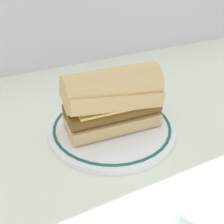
% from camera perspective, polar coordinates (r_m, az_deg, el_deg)
% --- Properties ---
extents(ground_plane, '(1.50, 1.50, 0.00)m').
position_cam_1_polar(ground_plane, '(0.56, 1.97, -4.01)').
color(ground_plane, silver).
extents(plate, '(0.27, 0.27, 0.01)m').
position_cam_1_polar(plate, '(0.56, 0.00, -3.22)').
color(plate, white).
rests_on(plate, ground_plane).
extents(sausage_sandwich, '(0.20, 0.10, 0.12)m').
position_cam_1_polar(sausage_sandwich, '(0.52, 0.00, 3.03)').
color(sausage_sandwich, '#DAB271').
rests_on(sausage_sandwich, plate).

